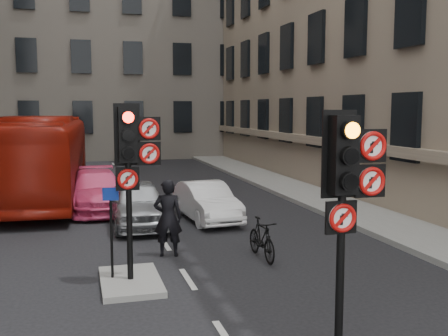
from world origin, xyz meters
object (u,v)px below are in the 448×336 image
bus_red (43,158)px  car_pink (97,191)px  motorcycle (262,239)px  info_sign (111,220)px  signal_near (348,181)px  car_silver (138,203)px  car_white (206,201)px  motorcyclist (168,218)px  signal_far (132,153)px

bus_red → car_pink: bearing=-53.6°
motorcycle → info_sign: 3.75m
signal_near → bus_red: 16.07m
car_silver → car_pink: same height
car_white → bus_red: bus_red is taller
motorcycle → motorcyclist: 2.33m
signal_far → info_sign: bearing=157.9°
signal_near → signal_far: (-2.60, 4.00, 0.12)m
signal_far → car_white: 6.66m
signal_far → bus_red: bearing=102.0°
signal_far → car_pink: bearing=93.2°
motorcycle → signal_far: bearing=-163.3°
signal_far → car_pink: signal_far is taller
car_white → car_pink: (-3.34, 2.72, 0.08)m
car_silver → info_sign: size_ratio=2.17×
bus_red → info_sign: size_ratio=6.30×
car_pink → info_sign: (0.03, -8.17, 0.64)m
car_white → signal_near: bearing=-96.9°
motorcycle → car_pink: bearing=114.8°
signal_near → info_sign: size_ratio=1.90×
signal_near → car_silver: size_ratio=0.88×
info_sign → signal_far: bearing=-15.9°
car_pink → motorcyclist: motorcyclist is taller
car_silver → motorcyclist: motorcyclist is taller
car_white → bus_red: size_ratio=0.31×
signal_far → car_pink: size_ratio=0.75×
motorcycle → info_sign: size_ratio=0.87×
signal_near → signal_far: signal_far is taller
car_pink → motorcyclist: 6.65m
car_pink → info_sign: bearing=-92.6°
signal_far → info_sign: (-0.44, 0.18, -1.37)m
car_silver → signal_near: bearing=-78.4°
motorcycle → info_sign: bearing=-168.1°
signal_far → info_sign: size_ratio=1.90×
car_pink → motorcycle: car_pink is taller
car_silver → motorcyclist: 3.62m
signal_near → motorcycle: 5.45m
bus_red → signal_far: bearing=-75.1°
signal_near → info_sign: (-3.04, 4.18, -1.25)m
car_silver → motorcycle: 5.09m
motorcycle → motorcyclist: motorcyclist is taller
car_silver → signal_far: bearing=-96.9°
car_silver → car_pink: bearing=111.7°
bus_red → signal_near: bearing=-69.0°
signal_far → motorcyclist: (1.01, 1.87, -1.75)m
signal_near → motorcyclist: (-1.59, 5.87, -1.63)m
bus_red → motorcyclist: bearing=-67.2°
car_silver → motorcyclist: size_ratio=2.15×
signal_near → car_silver: bearing=101.5°
signal_near → motorcyclist: signal_near is taller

